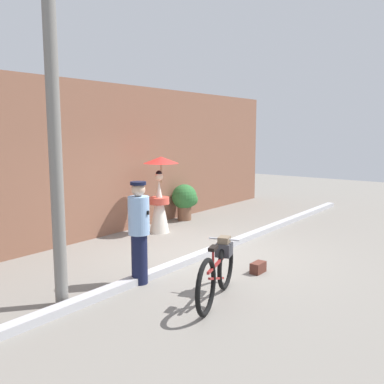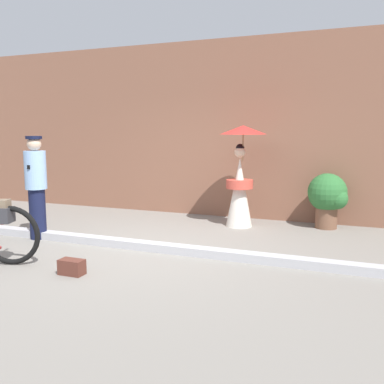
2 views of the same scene
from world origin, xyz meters
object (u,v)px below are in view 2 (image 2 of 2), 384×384
object	(u,v)px
person_with_parasol	(240,175)
potted_plant_by_door	(328,196)
backpack_on_pavement	(72,267)
person_officer	(36,185)

from	to	relation	value
person_with_parasol	potted_plant_by_door	world-z (taller)	person_with_parasol
potted_plant_by_door	backpack_on_pavement	size ratio (longest dim) A/B	3.24
person_officer	backpack_on_pavement	size ratio (longest dim) A/B	5.40
person_officer	person_with_parasol	distance (m)	3.51
person_with_parasol	potted_plant_by_door	size ratio (longest dim) A/B	1.85
person_officer	potted_plant_by_door	distance (m)	5.02
person_officer	person_with_parasol	bearing A→B (deg)	36.30
person_with_parasol	potted_plant_by_door	xyz separation A→B (m)	(1.52, 0.41, -0.37)
potted_plant_by_door	backpack_on_pavement	world-z (taller)	potted_plant_by_door
person_officer	person_with_parasol	xyz separation A→B (m)	(2.83, 2.08, 0.06)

